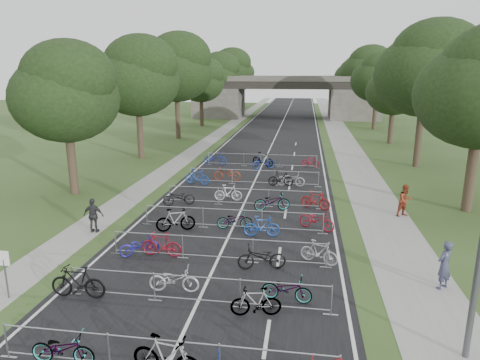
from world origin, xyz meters
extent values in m
cube|color=black|center=(0.00, 50.00, 0.01)|extent=(11.00, 140.00, 0.01)
cube|color=gray|center=(8.00, 50.00, 0.01)|extent=(3.00, 140.00, 0.01)
cube|color=gray|center=(-7.50, 50.00, 0.01)|extent=(2.00, 140.00, 0.01)
cube|color=silver|center=(0.00, 50.00, 0.00)|extent=(0.12, 140.00, 0.00)
cube|color=#494541|center=(-11.50, 65.00, 2.50)|extent=(8.00, 8.00, 5.00)
cube|color=#494541|center=(11.50, 65.00, 2.50)|extent=(8.00, 8.00, 5.00)
cube|color=black|center=(0.00, 65.00, 5.60)|extent=(30.00, 8.00, 1.20)
cube|color=#494541|center=(0.00, 61.20, 6.60)|extent=(30.00, 0.40, 0.90)
cube|color=#494541|center=(0.00, 68.80, 6.60)|extent=(30.00, 0.40, 0.90)
cylinder|color=#4C4C51|center=(-6.80, 3.00, 0.75)|extent=(0.06, 0.06, 1.50)
cube|color=white|center=(-6.80, 3.00, 1.55)|extent=(0.45, 0.04, 0.55)
cylinder|color=#33261C|center=(-11.50, 16.00, 2.10)|extent=(0.56, 0.56, 4.20)
ellipsoid|color=black|center=(-11.50, 16.00, 6.22)|extent=(6.72, 6.72, 5.51)
sphere|color=black|center=(-10.90, 15.50, 7.56)|extent=(5.38, 5.38, 5.38)
sphere|color=black|center=(-12.00, 16.50, 5.38)|extent=(4.37, 4.37, 4.37)
cylinder|color=#33261C|center=(13.00, 16.00, 2.24)|extent=(0.56, 0.56, 4.48)
sphere|color=black|center=(12.50, 16.50, 5.73)|extent=(4.66, 4.66, 4.66)
cylinder|color=#33261C|center=(-11.50, 28.00, 2.36)|extent=(0.56, 0.56, 4.72)
ellipsoid|color=black|center=(-11.50, 28.00, 6.99)|extent=(7.56, 7.56, 6.20)
sphere|color=black|center=(-10.90, 27.50, 8.50)|extent=(6.05, 6.05, 6.05)
sphere|color=black|center=(-12.00, 28.50, 6.05)|extent=(4.91, 4.91, 4.91)
cylinder|color=#33261C|center=(13.00, 28.00, 2.55)|extent=(0.56, 0.56, 5.11)
ellipsoid|color=black|center=(13.00, 28.00, 7.56)|extent=(8.18, 8.18, 6.70)
sphere|color=black|center=(13.60, 27.50, 9.20)|extent=(6.54, 6.54, 6.54)
sphere|color=black|center=(12.50, 28.50, 6.54)|extent=(5.31, 5.31, 5.31)
cylinder|color=#33261C|center=(-11.50, 40.00, 2.62)|extent=(0.56, 0.56, 5.25)
ellipsoid|color=black|center=(-11.50, 40.00, 7.77)|extent=(8.40, 8.40, 6.89)
sphere|color=black|center=(-10.90, 39.50, 9.45)|extent=(6.72, 6.72, 6.72)
sphere|color=black|center=(-12.00, 40.50, 6.72)|extent=(5.46, 5.46, 5.46)
cylinder|color=#33261C|center=(13.00, 40.00, 1.92)|extent=(0.56, 0.56, 3.85)
ellipsoid|color=black|center=(13.00, 40.00, 5.70)|extent=(6.16, 6.16, 5.05)
sphere|color=black|center=(13.60, 39.50, 6.93)|extent=(4.93, 4.93, 4.93)
sphere|color=black|center=(12.50, 40.50, 4.93)|extent=(4.00, 4.00, 4.00)
cylinder|color=#33261C|center=(-11.50, 52.00, 2.10)|extent=(0.56, 0.56, 4.20)
ellipsoid|color=black|center=(-11.50, 52.00, 6.22)|extent=(6.72, 6.72, 5.51)
sphere|color=black|center=(-10.90, 51.50, 7.56)|extent=(5.38, 5.38, 5.38)
sphere|color=black|center=(-12.00, 52.50, 5.38)|extent=(4.37, 4.37, 4.37)
cylinder|color=#33261C|center=(13.00, 52.00, 2.24)|extent=(0.56, 0.56, 4.48)
ellipsoid|color=black|center=(13.00, 52.00, 6.63)|extent=(7.17, 7.17, 5.88)
sphere|color=black|center=(13.60, 51.50, 8.06)|extent=(5.73, 5.73, 5.73)
sphere|color=black|center=(12.50, 52.50, 5.73)|extent=(4.66, 4.66, 4.66)
cylinder|color=#33261C|center=(-11.50, 64.00, 2.36)|extent=(0.56, 0.56, 4.72)
ellipsoid|color=black|center=(-11.50, 64.00, 6.99)|extent=(7.56, 7.56, 6.20)
sphere|color=black|center=(-10.90, 63.50, 8.50)|extent=(6.05, 6.05, 6.05)
sphere|color=black|center=(-12.00, 64.50, 6.05)|extent=(4.91, 4.91, 4.91)
cylinder|color=#33261C|center=(13.00, 64.00, 2.55)|extent=(0.56, 0.56, 5.11)
ellipsoid|color=black|center=(13.00, 64.00, 7.56)|extent=(8.18, 8.18, 6.70)
sphere|color=black|center=(13.60, 63.50, 9.20)|extent=(6.54, 6.54, 6.54)
sphere|color=black|center=(12.50, 64.50, 6.54)|extent=(5.31, 5.31, 5.31)
cylinder|color=#33261C|center=(-11.50, 76.00, 2.62)|extent=(0.56, 0.56, 5.25)
ellipsoid|color=black|center=(-11.50, 76.00, 7.77)|extent=(8.40, 8.40, 6.89)
sphere|color=black|center=(-10.90, 75.50, 9.45)|extent=(6.72, 6.72, 6.72)
sphere|color=black|center=(-12.00, 76.50, 6.72)|extent=(5.46, 5.46, 5.46)
cylinder|color=#33261C|center=(13.00, 76.00, 1.92)|extent=(0.56, 0.56, 3.85)
ellipsoid|color=black|center=(13.00, 76.00, 5.70)|extent=(6.16, 6.16, 5.05)
sphere|color=black|center=(13.60, 75.50, 6.93)|extent=(4.93, 4.93, 4.93)
sphere|color=black|center=(12.50, 76.50, 4.93)|extent=(4.00, 4.00, 4.00)
cylinder|color=#33261C|center=(-11.50, 88.00, 2.10)|extent=(0.56, 0.56, 4.20)
ellipsoid|color=black|center=(-11.50, 88.00, 6.22)|extent=(6.72, 6.72, 5.51)
sphere|color=black|center=(-10.90, 87.50, 7.56)|extent=(5.38, 5.38, 5.38)
sphere|color=black|center=(-12.00, 88.50, 5.38)|extent=(4.37, 4.37, 4.37)
cylinder|color=#33261C|center=(13.00, 88.00, 2.24)|extent=(0.56, 0.56, 4.48)
ellipsoid|color=black|center=(13.00, 88.00, 6.63)|extent=(7.17, 7.17, 5.88)
sphere|color=black|center=(13.60, 87.50, 8.06)|extent=(5.73, 5.73, 5.73)
sphere|color=black|center=(12.50, 88.50, 5.73)|extent=(4.66, 4.66, 4.66)
cylinder|color=#93969A|center=(0.00, 0.00, 1.05)|extent=(9.20, 0.04, 0.04)
cylinder|color=#93969A|center=(-4.60, 0.00, 0.55)|extent=(0.05, 0.05, 1.10)
cube|color=#93969A|center=(-4.60, 0.00, 0.01)|extent=(0.50, 0.08, 0.03)
cylinder|color=#93969A|center=(-1.53, 0.00, 0.55)|extent=(0.05, 0.05, 1.10)
cylinder|color=#93969A|center=(0.00, 3.60, 1.05)|extent=(9.20, 0.04, 0.04)
cylinder|color=#93969A|center=(0.00, 3.60, 0.18)|extent=(9.20, 0.04, 0.04)
cylinder|color=#93969A|center=(-4.60, 3.60, 0.55)|extent=(0.05, 0.05, 1.10)
cube|color=#93969A|center=(-4.60, 3.60, 0.01)|extent=(0.50, 0.08, 0.03)
cylinder|color=#93969A|center=(-1.53, 3.60, 0.55)|extent=(0.05, 0.05, 1.10)
cube|color=#93969A|center=(-1.53, 3.60, 0.01)|extent=(0.50, 0.08, 0.03)
cylinder|color=#93969A|center=(1.53, 3.60, 0.55)|extent=(0.05, 0.05, 1.10)
cube|color=#93969A|center=(1.53, 3.60, 0.01)|extent=(0.50, 0.08, 0.03)
cylinder|color=#93969A|center=(4.60, 3.60, 0.55)|extent=(0.05, 0.05, 1.10)
cube|color=#93969A|center=(4.60, 3.60, 0.01)|extent=(0.50, 0.08, 0.03)
cylinder|color=#93969A|center=(0.00, 7.20, 1.05)|extent=(9.20, 0.04, 0.04)
cylinder|color=#93969A|center=(0.00, 7.20, 0.18)|extent=(9.20, 0.04, 0.04)
cylinder|color=#93969A|center=(-4.60, 7.20, 0.55)|extent=(0.05, 0.05, 1.10)
cube|color=#93969A|center=(-4.60, 7.20, 0.01)|extent=(0.50, 0.08, 0.03)
cylinder|color=#93969A|center=(-1.53, 7.20, 0.55)|extent=(0.05, 0.05, 1.10)
cube|color=#93969A|center=(-1.53, 7.20, 0.01)|extent=(0.50, 0.08, 0.03)
cylinder|color=#93969A|center=(1.53, 7.20, 0.55)|extent=(0.05, 0.05, 1.10)
cube|color=#93969A|center=(1.53, 7.20, 0.01)|extent=(0.50, 0.08, 0.03)
cylinder|color=#93969A|center=(4.60, 7.20, 0.55)|extent=(0.05, 0.05, 1.10)
cube|color=#93969A|center=(4.60, 7.20, 0.01)|extent=(0.50, 0.08, 0.03)
cylinder|color=#93969A|center=(0.00, 11.00, 1.05)|extent=(9.20, 0.04, 0.04)
cylinder|color=#93969A|center=(0.00, 11.00, 0.18)|extent=(9.20, 0.04, 0.04)
cylinder|color=#93969A|center=(-4.60, 11.00, 0.55)|extent=(0.05, 0.05, 1.10)
cube|color=#93969A|center=(-4.60, 11.00, 0.01)|extent=(0.50, 0.08, 0.03)
cylinder|color=#93969A|center=(-1.53, 11.00, 0.55)|extent=(0.05, 0.05, 1.10)
cube|color=#93969A|center=(-1.53, 11.00, 0.01)|extent=(0.50, 0.08, 0.03)
cylinder|color=#93969A|center=(1.53, 11.00, 0.55)|extent=(0.05, 0.05, 1.10)
cube|color=#93969A|center=(1.53, 11.00, 0.01)|extent=(0.50, 0.08, 0.03)
cylinder|color=#93969A|center=(4.60, 11.00, 0.55)|extent=(0.05, 0.05, 1.10)
cube|color=#93969A|center=(4.60, 11.00, 0.01)|extent=(0.50, 0.08, 0.03)
cylinder|color=#93969A|center=(0.00, 15.00, 1.05)|extent=(9.20, 0.04, 0.04)
cylinder|color=#93969A|center=(0.00, 15.00, 0.18)|extent=(9.20, 0.04, 0.04)
cylinder|color=#93969A|center=(-4.60, 15.00, 0.55)|extent=(0.05, 0.05, 1.10)
cube|color=#93969A|center=(-4.60, 15.00, 0.01)|extent=(0.50, 0.08, 0.03)
cylinder|color=#93969A|center=(-1.53, 15.00, 0.55)|extent=(0.05, 0.05, 1.10)
cube|color=#93969A|center=(-1.53, 15.00, 0.01)|extent=(0.50, 0.08, 0.03)
cylinder|color=#93969A|center=(1.53, 15.00, 0.55)|extent=(0.05, 0.05, 1.10)
cube|color=#93969A|center=(1.53, 15.00, 0.01)|extent=(0.50, 0.08, 0.03)
cylinder|color=#93969A|center=(4.60, 15.00, 0.55)|extent=(0.05, 0.05, 1.10)
cube|color=#93969A|center=(4.60, 15.00, 0.01)|extent=(0.50, 0.08, 0.03)
cylinder|color=#93969A|center=(0.00, 20.00, 1.05)|extent=(9.20, 0.04, 0.04)
cylinder|color=#93969A|center=(0.00, 20.00, 0.18)|extent=(9.20, 0.04, 0.04)
cylinder|color=#93969A|center=(-4.60, 20.00, 0.55)|extent=(0.05, 0.05, 1.10)
cube|color=#93969A|center=(-4.60, 20.00, 0.01)|extent=(0.50, 0.08, 0.03)
cylinder|color=#93969A|center=(-1.53, 20.00, 0.55)|extent=(0.05, 0.05, 1.10)
cube|color=#93969A|center=(-1.53, 20.00, 0.01)|extent=(0.50, 0.08, 0.03)
cylinder|color=#93969A|center=(1.53, 20.00, 0.55)|extent=(0.05, 0.05, 1.10)
cube|color=#93969A|center=(1.53, 20.00, 0.01)|extent=(0.50, 0.08, 0.03)
cylinder|color=#93969A|center=(4.60, 20.00, 0.55)|extent=(0.05, 0.05, 1.10)
cube|color=#93969A|center=(4.60, 20.00, 0.01)|extent=(0.50, 0.08, 0.03)
cylinder|color=#93969A|center=(0.00, 26.00, 1.05)|extent=(9.20, 0.04, 0.04)
cylinder|color=#93969A|center=(0.00, 26.00, 0.18)|extent=(9.20, 0.04, 0.04)
cylinder|color=#93969A|center=(-4.60, 26.00, 0.55)|extent=(0.05, 0.05, 1.10)
cube|color=#93969A|center=(-4.60, 26.00, 0.01)|extent=(0.50, 0.08, 0.03)
cylinder|color=#93969A|center=(-1.53, 26.00, 0.55)|extent=(0.05, 0.05, 1.10)
cube|color=#93969A|center=(-1.53, 26.00, 0.01)|extent=(0.50, 0.08, 0.03)
cylinder|color=#93969A|center=(1.53, 26.00, 0.55)|extent=(0.05, 0.05, 1.10)
cube|color=#93969A|center=(1.53, 26.00, 0.01)|extent=(0.50, 0.08, 0.03)
cylinder|color=#93969A|center=(4.60, 26.00, 0.55)|extent=(0.05, 0.05, 1.10)
cube|color=#93969A|center=(4.60, 26.00, 0.01)|extent=(0.50, 0.08, 0.03)
imported|color=#93969A|center=(-2.88, -0.02, 0.49)|extent=(1.86, 0.69, 0.97)
imported|color=#93969A|center=(0.14, -0.09, 0.61)|extent=(2.10, 0.89, 1.22)
imported|color=black|center=(-4.30, 3.40, 0.61)|extent=(2.05, 0.63, 1.22)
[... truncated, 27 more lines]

